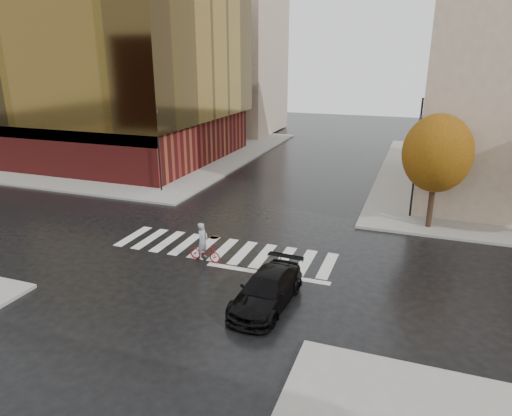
{
  "coord_description": "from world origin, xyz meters",
  "views": [
    {
      "loc": [
        9.08,
        -19.41,
        9.62
      ],
      "look_at": [
        1.3,
        1.93,
        2.0
      ],
      "focal_mm": 32.0,
      "sensor_mm": 36.0,
      "label": 1
    }
  ],
  "objects": [
    {
      "name": "fire_hydrant",
      "position": [
        -9.43,
        9.3,
        0.59
      ],
      "size": [
        0.29,
        0.29,
        0.8
      ],
      "color": "#D6CD0C",
      "rests_on": "sidewalk_nw"
    },
    {
      "name": "building_nw_far",
      "position": [
        -16.0,
        37.0,
        10.15
      ],
      "size": [
        14.0,
        12.0,
        20.0
      ],
      "primitive_type": "cube",
      "color": "tan",
      "rests_on": "sidewalk_nw"
    },
    {
      "name": "traffic_light_ne",
      "position": [
        8.92,
        9.0,
        4.22
      ],
      "size": [
        0.2,
        0.22,
        7.17
      ],
      "rotation": [
        0.0,
        0.0,
        3.52
      ],
      "color": "black",
      "rests_on": "sidewalk_ne"
    },
    {
      "name": "traffic_light_nw",
      "position": [
        -8.58,
        8.62,
        3.98
      ],
      "size": [
        0.21,
        0.2,
        6.82
      ],
      "rotation": [
        0.0,
        0.0,
        -1.17
      ],
      "color": "black",
      "rests_on": "sidewalk_nw"
    },
    {
      "name": "tree_ne_a",
      "position": [
        10.0,
        7.4,
        4.46
      ],
      "size": [
        3.8,
        3.8,
        6.5
      ],
      "color": "black",
      "rests_on": "sidewalk_ne"
    },
    {
      "name": "sidewalk_nw",
      "position": [
        -21.0,
        21.0,
        0.07
      ],
      "size": [
        30.0,
        30.0,
        0.15
      ],
      "primitive_type": "cube",
      "color": "gray",
      "rests_on": "ground"
    },
    {
      "name": "crosswalk",
      "position": [
        0.0,
        0.5,
        0.01
      ],
      "size": [
        12.0,
        3.0,
        0.01
      ],
      "primitive_type": "cube",
      "color": "silver",
      "rests_on": "ground"
    },
    {
      "name": "manhole",
      "position": [
        -1.16,
        1.9,
        0.01
      ],
      "size": [
        0.65,
        0.65,
        0.01
      ],
      "primitive_type": "cylinder",
      "rotation": [
        0.0,
        0.0,
        -0.14
      ],
      "color": "#4F3E1C",
      "rests_on": "ground"
    },
    {
      "name": "ground",
      "position": [
        0.0,
        0.0,
        0.0
      ],
      "size": [
        120.0,
        120.0,
        0.0
      ],
      "primitive_type": "plane",
      "color": "black",
      "rests_on": "ground"
    },
    {
      "name": "sedan",
      "position": [
        3.91,
        -3.96,
        0.68
      ],
      "size": [
        2.18,
        4.78,
        1.36
      ],
      "primitive_type": "imported",
      "rotation": [
        0.0,
        0.0,
        -0.06
      ],
      "color": "black",
      "rests_on": "ground"
    },
    {
      "name": "office_glass",
      "position": [
        -22.0,
        17.99,
        8.28
      ],
      "size": [
        27.0,
        19.0,
        16.0
      ],
      "color": "maroon",
      "rests_on": "sidewalk_nw"
    },
    {
      "name": "cyclist",
      "position": [
        -0.34,
        -1.0,
        0.67
      ],
      "size": [
        1.77,
        0.79,
        1.95
      ],
      "rotation": [
        0.0,
        0.0,
        1.46
      ],
      "color": "maroon",
      "rests_on": "ground"
    }
  ]
}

